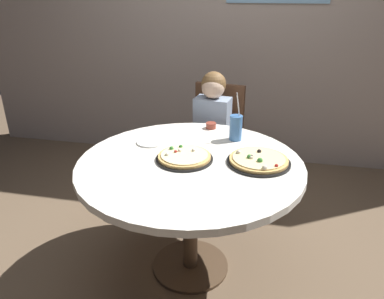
% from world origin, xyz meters
% --- Properties ---
extents(ground_plane, '(8.00, 8.00, 0.00)m').
position_xyz_m(ground_plane, '(0.00, 0.00, 0.00)').
color(ground_plane, brown).
extents(wall_with_window, '(5.20, 0.14, 2.90)m').
position_xyz_m(wall_with_window, '(0.00, 1.78, 1.45)').
color(wall_with_window, '#A8998E').
rests_on(wall_with_window, ground_plane).
extents(dining_table, '(1.26, 1.26, 0.75)m').
position_xyz_m(dining_table, '(0.00, 0.00, 0.66)').
color(dining_table, silver).
rests_on(dining_table, ground_plane).
extents(chair_wooden, '(0.45, 0.45, 0.95)m').
position_xyz_m(chair_wooden, '(0.01, 0.91, 0.53)').
color(chair_wooden, brown).
rests_on(chair_wooden, ground_plane).
extents(diner_child, '(0.30, 0.43, 1.08)m').
position_xyz_m(diner_child, '(-0.01, 0.73, 0.48)').
color(diner_child, '#3F4766').
rests_on(diner_child, ground_plane).
extents(pizza_veggie, '(0.32, 0.32, 0.05)m').
position_xyz_m(pizza_veggie, '(-0.04, 0.01, 0.77)').
color(pizza_veggie, black).
rests_on(pizza_veggie, dining_table).
extents(pizza_cheese, '(0.35, 0.35, 0.05)m').
position_xyz_m(pizza_cheese, '(0.37, 0.05, 0.77)').
color(pizza_cheese, black).
rests_on(pizza_cheese, dining_table).
extents(soda_cup, '(0.08, 0.08, 0.31)m').
position_xyz_m(soda_cup, '(0.21, 0.37, 0.83)').
color(soda_cup, '#3F72B2').
rests_on(soda_cup, dining_table).
extents(sauce_bowl, '(0.07, 0.07, 0.04)m').
position_xyz_m(sauce_bowl, '(0.03, 0.54, 0.77)').
color(sauce_bowl, brown).
rests_on(sauce_bowl, dining_table).
extents(plate_small, '(0.18, 0.18, 0.01)m').
position_xyz_m(plate_small, '(-0.30, 0.21, 0.76)').
color(plate_small, white).
rests_on(plate_small, dining_table).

